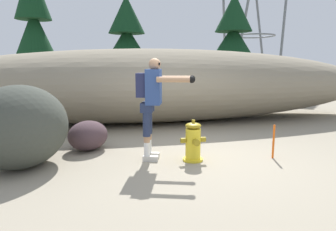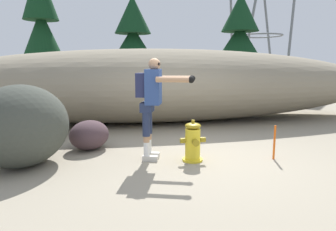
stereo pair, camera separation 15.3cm
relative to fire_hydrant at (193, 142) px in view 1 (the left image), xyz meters
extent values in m
cube|color=gray|center=(0.13, 0.15, -0.34)|extent=(56.00, 56.00, 0.04)
ellipsoid|color=gray|center=(0.13, 3.74, 0.71)|extent=(13.62, 3.20, 2.07)
cylinder|color=yellow|center=(0.00, 0.00, -0.30)|extent=(0.35, 0.35, 0.04)
cylinder|color=yellow|center=(0.00, 0.00, -0.02)|extent=(0.26, 0.26, 0.52)
ellipsoid|color=#9E8419|center=(0.00, 0.00, 0.29)|extent=(0.27, 0.27, 0.10)
cylinder|color=#9E8419|center=(0.00, 0.00, 0.36)|extent=(0.06, 0.06, 0.05)
cylinder|color=#9E8419|center=(-0.17, 0.00, 0.04)|extent=(0.09, 0.09, 0.09)
cylinder|color=#9E8419|center=(0.17, 0.00, 0.04)|extent=(0.09, 0.09, 0.09)
cylinder|color=#9E8419|center=(0.00, -0.17, 0.04)|extent=(0.11, 0.09, 0.11)
cube|color=beige|center=(-0.66, 0.32, -0.28)|extent=(0.28, 0.17, 0.09)
cylinder|color=white|center=(-0.72, 0.33, -0.11)|extent=(0.10, 0.10, 0.24)
cylinder|color=tan|center=(-0.72, 0.33, 0.06)|extent=(0.10, 0.10, 0.10)
cylinder|color=#232D4C|center=(-0.72, 0.33, 0.33)|extent=(0.13, 0.13, 0.43)
cube|color=beige|center=(-0.72, 0.12, -0.28)|extent=(0.28, 0.17, 0.09)
cylinder|color=white|center=(-0.78, 0.14, -0.11)|extent=(0.10, 0.10, 0.24)
cylinder|color=tan|center=(-0.78, 0.14, 0.06)|extent=(0.10, 0.10, 0.10)
cylinder|color=#232D4C|center=(-0.78, 0.14, 0.33)|extent=(0.13, 0.13, 0.43)
cube|color=#232D4C|center=(-0.75, 0.24, 0.60)|extent=(0.29, 0.37, 0.16)
cube|color=#2D4784|center=(-0.64, 0.21, 0.94)|extent=(0.34, 0.42, 0.59)
cube|color=#23284C|center=(-0.83, 0.27, 0.97)|extent=(0.24, 0.32, 0.40)
sphere|color=tan|center=(-0.62, 0.20, 1.31)|extent=(0.20, 0.20, 0.20)
cube|color=black|center=(-0.54, 0.17, 1.32)|extent=(0.06, 0.15, 0.04)
cylinder|color=tan|center=(-0.22, 0.30, 1.07)|extent=(0.58, 0.26, 0.09)
sphere|color=black|center=(0.04, 0.22, 1.07)|extent=(0.11, 0.11, 0.11)
cylinder|color=tan|center=(-0.35, -0.12, 1.07)|extent=(0.58, 0.26, 0.09)
sphere|color=black|center=(-0.10, -0.20, 1.07)|extent=(0.11, 0.11, 0.11)
ellipsoid|color=#3D4139|center=(-2.77, 0.24, 0.34)|extent=(2.02, 2.05, 1.33)
ellipsoid|color=#463338|center=(-1.79, 1.06, -0.04)|extent=(1.05, 1.06, 0.57)
cylinder|color=#47331E|center=(-4.41, 10.15, 0.25)|extent=(0.29, 0.29, 1.15)
cone|color=#0F3319|center=(-4.41, 10.15, 2.31)|extent=(2.42, 2.42, 2.96)
cylinder|color=#47331E|center=(-0.23, 10.69, 0.33)|extent=(0.33, 0.33, 1.31)
cone|color=#0F3319|center=(-0.23, 10.69, 2.09)|extent=(2.78, 2.78, 2.21)
cone|color=#0F3319|center=(-0.23, 10.69, 3.75)|extent=(1.81, 1.81, 1.84)
cylinder|color=#47331E|center=(4.91, 9.48, 0.37)|extent=(0.34, 0.34, 1.39)
cone|color=#0F3319|center=(4.91, 9.48, 2.17)|extent=(2.81, 2.81, 2.20)
cone|color=#0F3319|center=(4.91, 9.48, 3.82)|extent=(1.83, 1.83, 1.83)
cylinder|color=slate|center=(9.66, 15.43, 3.17)|extent=(0.99, 0.99, 7.01)
cylinder|color=slate|center=(6.91, 15.43, 3.17)|extent=(0.99, 0.99, 7.01)
cylinder|color=slate|center=(9.66, 12.68, 3.17)|extent=(0.99, 0.99, 7.01)
cylinder|color=slate|center=(6.91, 12.68, 3.17)|extent=(0.99, 0.99, 7.01)
torus|color=slate|center=(8.29, 14.05, 3.17)|extent=(2.96, 2.96, 0.10)
cylinder|color=#E55914|center=(1.42, -0.17, -0.02)|extent=(0.04, 0.04, 0.60)
camera|label=1|loc=(-1.47, -4.78, 1.31)|focal=32.14mm
camera|label=2|loc=(-1.32, -4.81, 1.31)|focal=32.14mm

